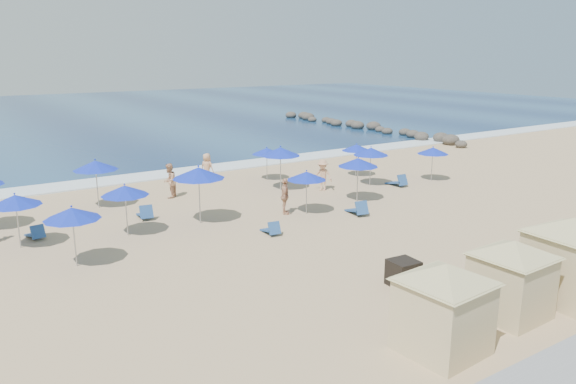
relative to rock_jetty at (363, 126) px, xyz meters
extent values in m
plane|color=tan|center=(-24.01, -24.90, -0.36)|extent=(160.00, 160.00, 0.00)
cube|color=navy|center=(-24.01, 30.10, -0.33)|extent=(160.00, 80.00, 0.06)
cube|color=white|center=(-24.01, -9.40, -0.32)|extent=(160.00, 2.50, 0.08)
ellipsoid|color=#312C29|center=(-0.61, -12.90, -0.09)|extent=(1.00, 1.00, 0.65)
ellipsoid|color=#312C29|center=(-0.13, -11.40, 0.05)|extent=(1.48, 1.48, 0.96)
ellipsoid|color=#312C29|center=(0.35, -9.90, 0.02)|extent=(1.40, 1.40, 0.91)
ellipsoid|color=#312C29|center=(-0.49, -8.40, 0.00)|extent=(1.32, 1.32, 0.86)
ellipsoid|color=#312C29|center=(-0.01, -6.90, -0.02)|extent=(1.24, 1.24, 0.81)
ellipsoid|color=#312C29|center=(0.47, -5.40, -0.04)|extent=(1.16, 1.16, 0.75)
ellipsoid|color=#312C29|center=(-0.37, -3.90, -0.06)|extent=(1.08, 1.08, 0.70)
ellipsoid|color=#312C29|center=(0.11, -2.40, -0.09)|extent=(1.00, 1.00, 0.65)
ellipsoid|color=#312C29|center=(0.59, -0.90, 0.05)|extent=(1.48, 1.48, 0.96)
ellipsoid|color=#312C29|center=(-0.25, 0.60, 0.02)|extent=(1.40, 1.40, 0.91)
ellipsoid|color=#312C29|center=(0.23, 2.10, 0.00)|extent=(1.32, 1.32, 0.86)
ellipsoid|color=#312C29|center=(-0.61, 3.60, -0.02)|extent=(1.24, 1.24, 0.81)
ellipsoid|color=#312C29|center=(-0.13, 5.10, -0.04)|extent=(1.16, 1.16, 0.75)
ellipsoid|color=#312C29|center=(0.35, 6.60, -0.06)|extent=(1.08, 1.08, 0.70)
ellipsoid|color=#312C29|center=(-0.49, 8.10, -0.09)|extent=(1.00, 1.00, 0.65)
ellipsoid|color=#312C29|center=(-0.01, 9.60, 0.05)|extent=(1.48, 1.48, 0.96)
ellipsoid|color=#312C29|center=(0.47, 11.10, 0.02)|extent=(1.40, 1.40, 0.91)
ellipsoid|color=#312C29|center=(-0.37, 12.60, 0.00)|extent=(1.32, 1.32, 0.86)
cube|color=black|center=(-24.97, -30.62, 0.08)|extent=(0.96, 0.96, 0.89)
cube|color=#CDB88C|center=(-27.21, -34.25, 0.61)|extent=(2.08, 2.08, 1.95)
cube|color=tan|center=(-27.21, -34.25, 1.58)|extent=(2.18, 2.18, 0.08)
pyramid|color=tan|center=(-27.21, -34.25, 2.07)|extent=(4.26, 4.26, 0.49)
cube|color=#CDB88C|center=(-23.97, -33.98, 0.58)|extent=(1.96, 1.96, 1.89)
cube|color=tan|center=(-23.97, -33.98, 1.52)|extent=(2.05, 2.05, 0.08)
pyramid|color=tan|center=(-23.97, -33.98, 2.00)|extent=(4.13, 4.13, 0.47)
cube|color=#CDB88C|center=(-21.40, -34.24, 0.72)|extent=(2.27, 2.27, 2.16)
cube|color=tan|center=(-21.40, -34.24, 1.80)|extent=(2.38, 2.38, 0.09)
pyramid|color=tan|center=(-21.40, -34.24, 2.34)|extent=(4.72, 4.72, 0.54)
cylinder|color=#A5A8AD|center=(-35.05, -19.37, 0.55)|extent=(0.05, 0.05, 1.82)
cone|color=#1127B9|center=(-35.05, -19.37, 1.62)|extent=(2.01, 2.01, 0.43)
sphere|color=#1127B9|center=(-35.05, -19.37, 1.89)|extent=(0.08, 0.08, 0.08)
cylinder|color=#A5A8AD|center=(-33.67, -22.70, 0.56)|extent=(0.05, 0.05, 1.85)
cone|color=#1127B9|center=(-33.67, -22.70, 1.66)|extent=(2.04, 2.04, 0.44)
sphere|color=#1127B9|center=(-33.67, -22.70, 1.92)|extent=(0.08, 0.08, 0.08)
cylinder|color=#A5A8AD|center=(-30.73, -15.01, 0.64)|extent=(0.05, 0.05, 2.00)
cone|color=#1127B9|center=(-30.73, -15.01, 1.83)|extent=(2.21, 2.21, 0.47)
sphere|color=#1127B9|center=(-30.73, -15.01, 2.12)|extent=(0.08, 0.08, 0.08)
cylinder|color=#A5A8AD|center=(-27.56, -20.26, 0.72)|extent=(0.06, 0.06, 2.16)
cone|color=#1127B9|center=(-27.56, -20.26, 1.99)|extent=(2.38, 2.38, 0.51)
sphere|color=#1127B9|center=(-27.56, -20.26, 2.31)|extent=(0.09, 0.09, 0.09)
cylinder|color=#A5A8AD|center=(-22.61, -21.73, 0.50)|extent=(0.05, 0.05, 1.73)
cone|color=#1127B9|center=(-22.61, -21.73, 1.53)|extent=(1.91, 1.91, 0.41)
sphere|color=#1127B9|center=(-22.61, -21.73, 1.78)|extent=(0.07, 0.07, 0.07)
cylinder|color=#A5A8AD|center=(-21.01, -16.96, 0.66)|extent=(0.05, 0.05, 2.03)
cone|color=#1127B9|center=(-21.01, -16.96, 1.86)|extent=(2.25, 2.25, 0.48)
sphere|color=#1127B9|center=(-21.01, -16.96, 2.15)|extent=(0.09, 0.09, 0.09)
cylinder|color=#A5A8AD|center=(-18.99, -21.27, 0.59)|extent=(0.05, 0.05, 1.91)
cone|color=#1127B9|center=(-18.99, -21.27, 1.72)|extent=(2.11, 2.11, 0.45)
sphere|color=#1127B9|center=(-18.99, -21.27, 2.00)|extent=(0.08, 0.08, 0.08)
cylinder|color=#A5A8AD|center=(-20.32, -14.35, 0.46)|extent=(0.04, 0.04, 1.65)
cone|color=#1127B9|center=(-20.32, -14.35, 1.44)|extent=(1.83, 1.83, 0.39)
sphere|color=#1127B9|center=(-20.32, -14.35, 1.68)|extent=(0.07, 0.07, 0.07)
cylinder|color=#A5A8AD|center=(-15.08, -16.57, 0.48)|extent=(0.04, 0.04, 1.69)
cone|color=#1127B9|center=(-15.08, -16.57, 1.48)|extent=(1.87, 1.87, 0.40)
sphere|color=#1127B9|center=(-15.08, -16.57, 1.73)|extent=(0.07, 0.07, 0.07)
cylinder|color=#A5A8AD|center=(-12.02, -20.08, 0.49)|extent=(0.04, 0.04, 1.70)
cone|color=#1127B9|center=(-12.02, -20.08, 1.50)|extent=(1.88, 1.88, 0.40)
sphere|color=#1127B9|center=(-12.02, -20.08, 1.75)|extent=(0.07, 0.07, 0.07)
cylinder|color=#A5A8AD|center=(-16.03, -18.97, 0.57)|extent=(0.05, 0.05, 1.87)
cone|color=#1127B9|center=(-16.03, -18.97, 1.68)|extent=(2.06, 2.06, 0.44)
sphere|color=#1127B9|center=(-16.03, -18.97, 1.95)|extent=(0.08, 0.08, 0.08)
cylinder|color=#A5A8AD|center=(-30.95, -20.22, 0.55)|extent=(0.05, 0.05, 1.83)
cone|color=#1127B9|center=(-30.95, -20.22, 1.63)|extent=(2.02, 2.02, 0.43)
sphere|color=#1127B9|center=(-30.95, -20.22, 1.90)|extent=(0.08, 0.08, 0.08)
cube|color=#244B86|center=(-34.34, -18.34, -0.21)|extent=(0.69, 1.22, 0.32)
cube|color=#244B86|center=(-34.28, -18.82, 0.03)|extent=(0.58, 0.39, 0.56)
cube|color=#244B86|center=(-29.42, -18.02, -0.19)|extent=(0.79, 1.35, 0.35)
cube|color=#244B86|center=(-29.50, -18.55, 0.07)|extent=(0.64, 0.44, 0.62)
cube|color=#244B86|center=(-25.71, -23.36, -0.21)|extent=(0.67, 1.17, 0.30)
cube|color=#244B86|center=(-25.78, -23.82, 0.01)|extent=(0.56, 0.37, 0.54)
cube|color=#244B86|center=(-20.60, -23.10, -0.19)|extent=(0.87, 1.41, 0.36)
cube|color=#244B86|center=(-20.72, -23.64, 0.08)|extent=(0.68, 0.48, 0.63)
cube|color=#244B86|center=(-14.74, -19.81, -0.19)|extent=(0.66, 1.32, 0.36)
cube|color=#244B86|center=(-14.76, -20.35, 0.07)|extent=(0.62, 0.38, 0.63)
imported|color=tan|center=(-26.95, -15.12, 0.58)|extent=(1.14, 1.15, 1.88)
imported|color=tan|center=(-23.50, -21.18, 0.52)|extent=(0.92, 1.10, 1.76)
imported|color=tan|center=(-19.08, -18.38, 0.52)|extent=(1.14, 1.32, 1.77)
imported|color=tan|center=(-23.59, -12.76, 0.52)|extent=(0.92, 1.02, 1.76)
camera|label=1|loc=(-37.95, -43.11, 7.27)|focal=35.00mm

